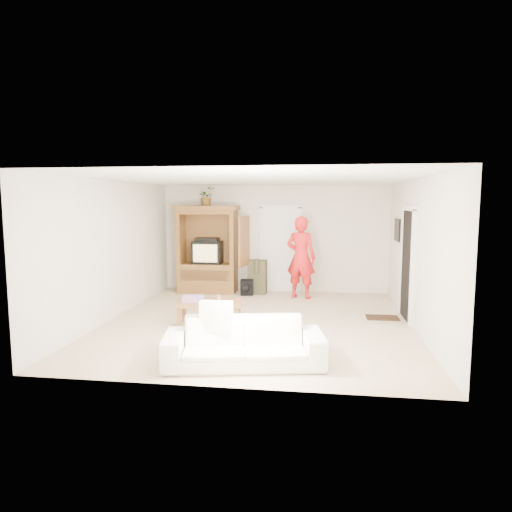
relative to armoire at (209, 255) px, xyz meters
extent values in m
plane|color=tan|center=(1.58, -2.66, -0.91)|extent=(6.00, 6.00, 0.00)
plane|color=white|center=(1.58, -2.66, 1.69)|extent=(6.00, 6.00, 0.00)
plane|color=silver|center=(1.58, 0.34, 0.39)|extent=(5.50, 0.00, 5.50)
plane|color=silver|center=(1.58, -5.66, 0.39)|extent=(5.50, 0.00, 5.50)
plane|color=silver|center=(-1.17, -2.66, 0.39)|extent=(0.00, 6.00, 6.00)
plane|color=silver|center=(4.33, -2.66, 0.39)|extent=(0.00, 6.00, 6.00)
cube|color=brown|center=(-0.02, -0.01, -0.56)|extent=(1.40, 0.60, 0.70)
cube|color=brown|center=(-0.67, -0.01, 0.39)|extent=(0.10, 0.60, 1.20)
cube|color=brown|center=(0.63, -0.01, 0.39)|extent=(0.10, 0.60, 1.20)
cube|color=brown|center=(-0.02, 0.26, 0.39)|extent=(1.40, 0.06, 1.20)
cube|color=brown|center=(-0.02, -0.01, 1.04)|extent=(1.40, 0.60, 0.10)
cube|color=brown|center=(-0.02, -0.01, 1.14)|extent=(1.52, 0.68, 0.10)
cube|color=brown|center=(0.96, -0.48, 0.39)|extent=(0.16, 0.67, 1.15)
cube|color=black|center=(-0.02, 0.02, 0.07)|extent=(0.70, 0.52, 0.55)
cube|color=tan|center=(-0.02, -0.25, 0.07)|extent=(0.58, 0.02, 0.42)
cube|color=black|center=(-0.02, -0.01, 0.38)|extent=(0.55, 0.35, 0.08)
cube|color=#996034|center=(-0.02, -0.30, -0.46)|extent=(1.19, 0.03, 0.25)
cube|color=white|center=(1.73, 0.31, 0.11)|extent=(0.85, 0.05, 2.04)
cube|color=black|center=(4.30, -2.06, 0.11)|extent=(0.05, 0.90, 2.04)
cube|color=black|center=(4.31, -0.76, 0.69)|extent=(0.03, 0.60, 0.48)
cube|color=#382316|center=(3.88, -2.06, -0.90)|extent=(0.60, 0.40, 0.02)
imported|color=#4C7238|center=(-0.02, -0.03, 1.41)|extent=(0.52, 0.51, 0.44)
imported|color=red|center=(2.26, -0.43, 0.03)|extent=(0.79, 0.64, 1.88)
imported|color=white|center=(1.67, -4.88, -0.60)|extent=(2.25, 1.20, 0.62)
cube|color=#996034|center=(0.74, -2.96, -0.51)|extent=(1.22, 0.76, 0.06)
cube|color=#996034|center=(0.27, -3.27, -0.72)|extent=(0.07, 0.07, 0.37)
cube|color=#996034|center=(0.21, -2.78, -0.72)|extent=(0.07, 0.07, 0.37)
cube|color=#996034|center=(1.27, -3.14, -0.72)|extent=(0.07, 0.07, 0.37)
cube|color=#996034|center=(1.21, -2.66, -0.72)|extent=(0.07, 0.07, 0.37)
cube|color=#FD5485|center=(0.44, -2.96, -0.44)|extent=(0.42, 0.34, 0.08)
cylinder|color=tan|center=(0.90, -2.91, -0.43)|extent=(0.08, 0.08, 0.10)
camera|label=1|loc=(2.65, -10.76, 1.29)|focal=32.00mm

